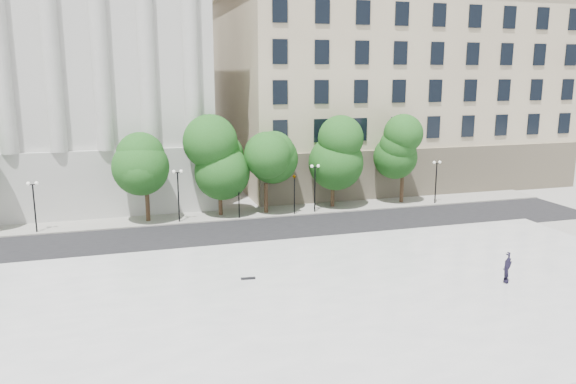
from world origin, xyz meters
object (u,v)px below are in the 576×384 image
object	(u,v)px
traffic_light_west	(239,177)
skateboard	(248,278)
person_lying	(506,279)
traffic_light_east	(294,175)

from	to	relation	value
traffic_light_west	skateboard	xyz separation A→B (m)	(-2.66, -15.51, -3.27)
traffic_light_west	person_lying	xyz separation A→B (m)	(11.57, -20.39, -3.06)
traffic_light_west	skateboard	distance (m)	16.07
skateboard	traffic_light_west	bearing A→B (deg)	85.32
traffic_light_west	person_lying	size ratio (longest dim) A/B	2.35
traffic_light_east	person_lying	size ratio (longest dim) A/B	2.27
person_lying	traffic_light_east	bearing A→B (deg)	70.07
traffic_light_east	skateboard	xyz separation A→B (m)	(-7.66, -15.51, -3.11)
traffic_light_east	skateboard	bearing A→B (deg)	-116.29
person_lying	skateboard	xyz separation A→B (m)	(-14.23, 4.88, -0.20)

